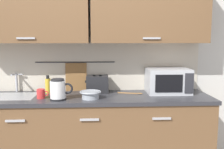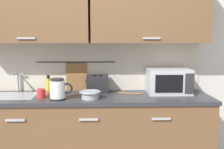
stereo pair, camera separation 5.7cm
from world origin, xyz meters
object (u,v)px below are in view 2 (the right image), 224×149
object	(u,v)px
mug_near_sink	(41,93)
dish_soap_bottle	(48,85)
toaster	(98,84)
electric_kettle	(58,89)
wooden_spoon	(133,93)
mixing_bowl	(90,94)
microwave	(168,81)

from	to	relation	value
mug_near_sink	dish_soap_bottle	bearing A→B (deg)	85.55
toaster	electric_kettle	bearing A→B (deg)	-138.74
wooden_spoon	dish_soap_bottle	bearing A→B (deg)	174.89
mug_near_sink	mixing_bowl	size ratio (longest dim) A/B	0.56
electric_kettle	mug_near_sink	size ratio (longest dim) A/B	1.89
mixing_bowl	wooden_spoon	bearing A→B (deg)	24.90
microwave	dish_soap_bottle	size ratio (longest dim) A/B	2.35
dish_soap_bottle	toaster	distance (m)	0.54
electric_kettle	dish_soap_bottle	size ratio (longest dim) A/B	1.16
toaster	wooden_spoon	world-z (taller)	toaster
dish_soap_bottle	wooden_spoon	distance (m)	0.94
electric_kettle	microwave	bearing A→B (deg)	13.24
dish_soap_bottle	mug_near_sink	distance (m)	0.26
mug_near_sink	mixing_bowl	world-z (taller)	mug_near_sink
electric_kettle	toaster	world-z (taller)	electric_kettle
mixing_bowl	wooden_spoon	size ratio (longest dim) A/B	0.78
microwave	electric_kettle	xyz separation A→B (m)	(-1.16, -0.27, -0.03)
electric_kettle	toaster	size ratio (longest dim) A/B	0.89
microwave	dish_soap_bottle	bearing A→B (deg)	177.69
mug_near_sink	toaster	world-z (taller)	toaster
microwave	wooden_spoon	bearing A→B (deg)	-175.53
microwave	electric_kettle	size ratio (longest dim) A/B	2.03
microwave	mixing_bowl	bearing A→B (deg)	-163.96
mug_near_sink	wooden_spoon	xyz separation A→B (m)	(0.95, 0.17, -0.04)
dish_soap_bottle	toaster	xyz separation A→B (m)	(0.54, 0.01, 0.01)
dish_soap_bottle	mug_near_sink	bearing A→B (deg)	-94.45
electric_kettle	mug_near_sink	world-z (taller)	electric_kettle
mug_near_sink	toaster	xyz separation A→B (m)	(0.56, 0.26, 0.05)
toaster	wooden_spoon	distance (m)	0.41
mug_near_sink	wooden_spoon	distance (m)	0.97
mixing_bowl	mug_near_sink	bearing A→B (deg)	175.41
microwave	mixing_bowl	distance (m)	0.88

